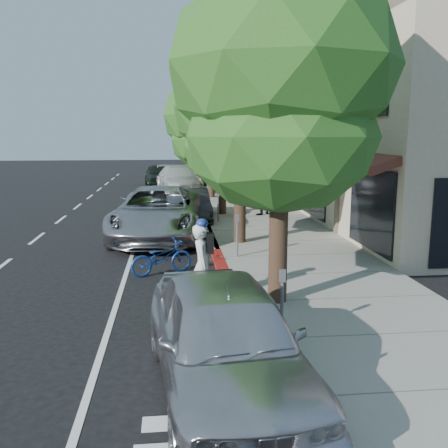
{
  "coord_description": "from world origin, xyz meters",
  "views": [
    {
      "loc": [
        -1.33,
        -12.18,
        3.73
      ],
      "look_at": [
        0.04,
        0.81,
        1.35
      ],
      "focal_mm": 40.0,
      "sensor_mm": 36.0,
      "label": 1
    }
  ],
  "objects": [
    {
      "name": "bicycle",
      "position": [
        -1.64,
        0.87,
        0.46
      ],
      "size": [
        1.83,
        1.27,
        0.91
      ],
      "primitive_type": "imported",
      "rotation": [
        0.0,
        0.0,
        2.0
      ],
      "color": "#153D93",
      "rests_on": "ground"
    },
    {
      "name": "street_tree_4",
      "position": [
        0.9,
        22.0,
        4.87
      ],
      "size": [
        4.92,
        4.92,
        7.91
      ],
      "color": "black",
      "rests_on": "ground"
    },
    {
      "name": "street_tree_0",
      "position": [
        0.9,
        -2.0,
        4.93
      ],
      "size": [
        4.72,
        4.72,
        7.93
      ],
      "color": "black",
      "rests_on": "ground"
    },
    {
      "name": "street_tree_1",
      "position": [
        0.9,
        4.0,
        4.47
      ],
      "size": [
        4.45,
        4.45,
        7.24
      ],
      "color": "black",
      "rests_on": "ground"
    },
    {
      "name": "curb",
      "position": [
        0.0,
        8.0,
        0.07
      ],
      "size": [
        0.3,
        56.0,
        0.15
      ],
      "primitive_type": "cube",
      "color": "#9E998E",
      "rests_on": "ground"
    },
    {
      "name": "street_tree_3",
      "position": [
        0.9,
        16.0,
        4.58
      ],
      "size": [
        5.44,
        5.44,
        7.69
      ],
      "color": "black",
      "rests_on": "ground"
    },
    {
      "name": "white_pickup",
      "position": [
        -0.9,
        19.28,
        0.85
      ],
      "size": [
        3.15,
        6.1,
        1.69
      ],
      "primitive_type": "imported",
      "rotation": [
        0.0,
        0.0,
        0.14
      ],
      "color": "silver",
      "rests_on": "ground"
    },
    {
      "name": "pedestrian",
      "position": [
        2.59,
        9.54,
        1.01
      ],
      "size": [
        1.05,
        0.99,
        1.72
      ],
      "primitive_type": "imported",
      "rotation": [
        0.0,
        0.0,
        3.68
      ],
      "color": "black",
      "rests_on": "sidewalk"
    },
    {
      "name": "cyclist",
      "position": [
        -0.7,
        -1.67,
        0.91
      ],
      "size": [
        0.47,
        0.68,
        1.81
      ],
      "primitive_type": "imported",
      "rotation": [
        0.0,
        0.0,
        1.52
      ],
      "color": "silver",
      "rests_on": "ground"
    },
    {
      "name": "curb_red_segment",
      "position": [
        0.0,
        1.0,
        0.07
      ],
      "size": [
        0.32,
        4.0,
        0.15
      ],
      "primitive_type": "cube",
      "color": "maroon",
      "rests_on": "ground"
    },
    {
      "name": "silver_suv",
      "position": [
        -1.84,
        5.68,
        0.91
      ],
      "size": [
        3.53,
        6.79,
        1.83
      ],
      "primitive_type": "imported",
      "rotation": [
        0.0,
        0.0,
        -0.08
      ],
      "color": "#AFAFB4",
      "rests_on": "ground"
    },
    {
      "name": "ground",
      "position": [
        0.0,
        0.0,
        0.0
      ],
      "size": [
        120.0,
        120.0,
        0.0
      ],
      "primitive_type": "plane",
      "color": "black",
      "rests_on": "ground"
    },
    {
      "name": "storefront_building",
      "position": [
        9.6,
        18.0,
        3.5
      ],
      "size": [
        10.0,
        36.0,
        7.0
      ],
      "primitive_type": "cube",
      "color": "beige",
      "rests_on": "ground"
    },
    {
      "name": "street_tree_2",
      "position": [
        0.9,
        10.0,
        4.28
      ],
      "size": [
        3.98,
        3.98,
        6.86
      ],
      "color": "black",
      "rests_on": "ground"
    },
    {
      "name": "dark_suv_far",
      "position": [
        -2.2,
        23.48,
        0.81
      ],
      "size": [
        2.39,
        4.95,
        1.63
      ],
      "primitive_type": "imported",
      "rotation": [
        0.0,
        0.0,
        0.1
      ],
      "color": "black",
      "rests_on": "ground"
    },
    {
      "name": "street_tree_5",
      "position": [
        0.9,
        28.0,
        4.58
      ],
      "size": [
        4.12,
        4.12,
        7.3
      ],
      "color": "black",
      "rests_on": "ground"
    },
    {
      "name": "dark_sedan",
      "position": [
        -0.5,
        9.0,
        0.68
      ],
      "size": [
        1.58,
        4.2,
        1.37
      ],
      "primitive_type": "imported",
      "rotation": [
        0.0,
        0.0,
        0.03
      ],
      "color": "#222528",
      "rests_on": "ground"
    },
    {
      "name": "near_car_a",
      "position": [
        -0.61,
        -5.5,
        0.84
      ],
      "size": [
        2.49,
        5.12,
        1.68
      ],
      "primitive_type": "imported",
      "rotation": [
        0.0,
        0.0,
        0.1
      ],
      "color": "silver",
      "rests_on": "ground"
    },
    {
      "name": "sidewalk",
      "position": [
        2.3,
        8.0,
        0.07
      ],
      "size": [
        4.6,
        56.0,
        0.15
      ],
      "primitive_type": "cube",
      "color": "gray",
      "rests_on": "ground"
    }
  ]
}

